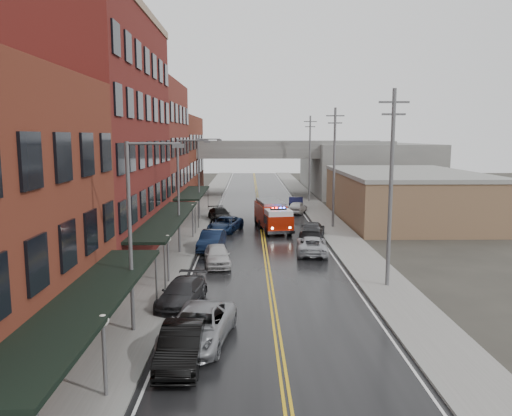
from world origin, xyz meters
name	(u,v)px	position (x,y,z in m)	size (l,w,h in m)	color
road	(263,238)	(0.00, 30.00, 0.01)	(11.00, 160.00, 0.02)	black
sidewalk_left	(183,238)	(-7.30, 30.00, 0.07)	(3.00, 160.00, 0.15)	slate
sidewalk_right	(343,237)	(7.30, 30.00, 0.07)	(3.00, 160.00, 0.15)	slate
curb_left	(201,237)	(-5.65, 30.00, 0.07)	(0.30, 160.00, 0.15)	gray
curb_right	(325,237)	(5.65, 30.00, 0.07)	(0.30, 160.00, 0.15)	gray
brick_building_b	(88,139)	(-13.30, 23.00, 9.00)	(9.00, 20.00, 18.00)	#5D1B18
brick_building_c	(139,152)	(-13.30, 40.50, 7.50)	(9.00, 15.00, 15.00)	maroon
brick_building_far	(166,158)	(-13.30, 58.00, 6.00)	(9.00, 20.00, 12.00)	maroon
tan_building	(405,197)	(16.00, 40.00, 2.50)	(14.00, 22.00, 5.00)	#815E45
right_far_block	(362,167)	(18.00, 70.00, 4.00)	(18.00, 30.00, 8.00)	slate
awning_0	(89,300)	(-7.49, 4.00, 2.99)	(2.60, 16.00, 3.09)	black
awning_1	(168,219)	(-7.49, 23.00, 2.99)	(2.60, 18.00, 3.09)	black
awning_2	(193,193)	(-7.49, 40.50, 2.99)	(2.60, 13.00, 3.09)	black
globe_lamp_0	(103,337)	(-6.40, 2.00, 2.31)	(0.44, 0.44, 3.12)	#59595B
globe_lamp_1	(168,248)	(-6.40, 16.00, 2.31)	(0.44, 0.44, 3.12)	#59595B
globe_lamp_2	(193,213)	(-6.40, 30.00, 2.31)	(0.44, 0.44, 3.12)	#59595B
street_lamp_0	(135,225)	(-6.55, 8.00, 5.19)	(2.64, 0.22, 9.00)	#59595B
street_lamp_1	(182,189)	(-6.55, 24.00, 5.19)	(2.64, 0.22, 9.00)	#59595B
street_lamp_2	(201,173)	(-6.55, 40.00, 5.19)	(2.64, 0.22, 9.00)	#59595B
utility_pole_0	(391,185)	(7.20, 15.00, 6.31)	(1.80, 0.24, 12.00)	#59595B
utility_pole_1	(334,166)	(7.20, 35.00, 6.31)	(1.80, 0.24, 12.00)	#59595B
utility_pole_2	(310,157)	(7.20, 55.00, 6.31)	(1.80, 0.24, 12.00)	#59595B
overpass	(257,157)	(0.00, 62.00, 5.99)	(40.00, 10.00, 7.50)	slate
fire_truck	(273,215)	(1.05, 33.85, 1.52)	(4.00, 7.96, 2.80)	#931806
parked_car_left_1	(181,346)	(-4.08, 4.70, 0.79)	(1.66, 4.77, 1.57)	black
parked_car_left_2	(198,326)	(-3.60, 6.78, 0.79)	(2.63, 5.71, 1.59)	gray
parked_car_left_3	(182,293)	(-5.00, 11.87, 0.70)	(1.97, 4.85, 1.41)	#2A2A2D
parked_car_left_4	(217,255)	(-3.60, 20.36, 0.76)	(1.78, 4.43, 1.51)	#BDBDBD
parked_car_left_5	(212,240)	(-4.36, 25.30, 0.79)	(1.68, 4.82, 1.59)	#0E1A33
parked_car_left_6	(225,224)	(-3.60, 33.20, 0.73)	(2.41, 5.22, 1.45)	#112141
parked_car_left_7	(220,215)	(-4.46, 39.20, 0.72)	(2.01, 4.95, 1.44)	black
parked_car_right_0	(312,245)	(3.64, 23.80, 0.71)	(2.35, 5.10, 1.42)	#ACAFB5
parked_car_right_1	(312,230)	(4.44, 29.80, 0.77)	(2.15, 5.29, 1.54)	#29292B
parked_car_right_2	(297,207)	(4.51, 44.65, 0.73)	(1.73, 4.30, 1.46)	silver
parked_car_right_3	(296,203)	(4.64, 47.80, 0.82)	(1.73, 4.96, 1.63)	black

